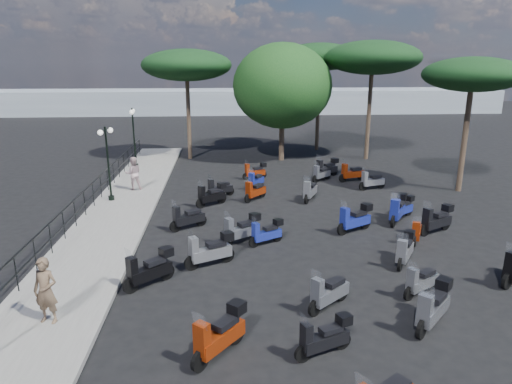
{
  "coord_description": "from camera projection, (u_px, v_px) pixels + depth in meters",
  "views": [
    {
      "loc": [
        -1.79,
        -17.15,
        6.57
      ],
      "look_at": [
        -0.42,
        1.58,
        1.2
      ],
      "focal_mm": 32.0,
      "sensor_mm": 36.0,
      "label": 1
    }
  ],
  "objects": [
    {
      "name": "pine_3",
      "position": [
        473.0,
        75.0,
        22.51
      ],
      "size": [
        4.9,
        4.9,
        6.83
      ],
      "color": "#38281E",
      "rests_on": "ground"
    },
    {
      "name": "railing",
      "position": [
        89.0,
        194.0,
        20.27
      ],
      "size": [
        0.04,
        26.04,
        1.1
      ],
      "color": "black",
      "rests_on": "sidewalk"
    },
    {
      "name": "scooter_18",
      "position": [
        405.0,
        250.0,
        15.28
      ],
      "size": [
        1.06,
        1.46,
        1.32
      ],
      "rotation": [
        0.0,
        0.0,
        2.56
      ],
      "color": "black",
      "rests_on": "ground"
    },
    {
      "name": "sidewalk",
      "position": [
        121.0,
        210.0,
        20.78
      ],
      "size": [
        3.0,
        30.0,
        0.15
      ],
      "primitive_type": "cube",
      "color": "slate",
      "rests_on": "ground"
    },
    {
      "name": "scooter_0",
      "position": [
        220.0,
        335.0,
        10.45
      ],
      "size": [
        1.31,
        1.49,
        1.44
      ],
      "rotation": [
        0.0,
        0.0,
        2.44
      ],
      "color": "black",
      "rests_on": "ground"
    },
    {
      "name": "scooter_16",
      "position": [
        321.0,
        174.0,
        25.96
      ],
      "size": [
        1.24,
        1.08,
        1.24
      ],
      "rotation": [
        0.0,
        0.0,
        2.28
      ],
      "color": "black",
      "rests_on": "ground"
    },
    {
      "name": "scooter_20",
      "position": [
        402.0,
        208.0,
        19.76
      ],
      "size": [
        1.33,
        1.03,
        1.23
      ],
      "rotation": [
        0.0,
        0.0,
        2.2
      ],
      "color": "black",
      "rests_on": "ground"
    },
    {
      "name": "scooter_4",
      "position": [
        219.0,
        189.0,
        22.88
      ],
      "size": [
        1.45,
        0.86,
        1.25
      ],
      "rotation": [
        0.0,
        0.0,
        2.04
      ],
      "color": "black",
      "rests_on": "ground"
    },
    {
      "name": "pine_0",
      "position": [
        320.0,
        57.0,
        33.52
      ],
      "size": [
        5.76,
        5.76,
        7.93
      ],
      "color": "#38281E",
      "rests_on": "ground"
    },
    {
      "name": "scooter_8",
      "position": [
        212.0,
        195.0,
        21.5
      ],
      "size": [
        1.45,
        1.15,
        1.35
      ],
      "rotation": [
        0.0,
        0.0,
        2.21
      ],
      "color": "black",
      "rests_on": "ground"
    },
    {
      "name": "scooter_7",
      "position": [
        242.0,
        230.0,
        17.06
      ],
      "size": [
        1.54,
        1.1,
        1.38
      ],
      "rotation": [
        0.0,
        0.0,
        2.14
      ],
      "color": "black",
      "rests_on": "ground"
    },
    {
      "name": "woman",
      "position": [
        46.0,
        291.0,
        11.48
      ],
      "size": [
        0.72,
        0.56,
        1.75
      ],
      "primitive_type": "imported",
      "rotation": [
        0.0,
        0.0,
        -0.24
      ],
      "color": "brown",
      "rests_on": "sidewalk"
    },
    {
      "name": "pedestrian_far",
      "position": [
        133.0,
        173.0,
        23.58
      ],
      "size": [
        0.97,
        0.84,
        1.73
      ],
      "primitive_type": "imported",
      "rotation": [
        0.0,
        0.0,
        3.38
      ],
      "color": "#C5A6AA",
      "rests_on": "sidewalk"
    },
    {
      "name": "scooter_14",
      "position": [
        355.0,
        219.0,
        18.16
      ],
      "size": [
        1.62,
        1.07,
        1.42
      ],
      "rotation": [
        0.0,
        0.0,
        2.09
      ],
      "color": "black",
      "rests_on": "ground"
    },
    {
      "name": "lamp_post_2",
      "position": [
        134.0,
        134.0,
        28.32
      ],
      "size": [
        0.35,
        1.09,
        3.72
      ],
      "rotation": [
        0.0,
        0.0,
        0.11
      ],
      "color": "black",
      "rests_on": "sidewalk"
    },
    {
      "name": "scooter_6",
      "position": [
        328.0,
        293.0,
        12.5
      ],
      "size": [
        1.37,
        1.16,
        1.34
      ],
      "rotation": [
        0.0,
        0.0,
        2.26
      ],
      "color": "black",
      "rests_on": "ground"
    },
    {
      "name": "pine_2",
      "position": [
        187.0,
        65.0,
        30.43
      ],
      "size": [
        6.05,
        6.05,
        7.42
      ],
      "color": "#38281E",
      "rests_on": "ground"
    },
    {
      "name": "scooter_22",
      "position": [
        352.0,
        173.0,
        25.88
      ],
      "size": [
        1.67,
        0.72,
        1.36
      ],
      "rotation": [
        0.0,
        0.0,
        1.85
      ],
      "color": "black",
      "rests_on": "ground"
    },
    {
      "name": "scooter_25",
      "position": [
        398.0,
        210.0,
        19.24
      ],
      "size": [
        1.19,
        1.63,
        1.48
      ],
      "rotation": [
        0.0,
        0.0,
        2.55
      ],
      "color": "black",
      "rests_on": "ground"
    },
    {
      "name": "scooter_10",
      "position": [
        255.0,
        171.0,
        26.43
      ],
      "size": [
        1.45,
        0.74,
        1.2
      ],
      "rotation": [
        0.0,
        0.0,
        1.93
      ],
      "color": "black",
      "rests_on": "ground"
    },
    {
      "name": "scooter_15",
      "position": [
        256.0,
        181.0,
        24.41
      ],
      "size": [
        0.95,
        1.33,
        1.23
      ],
      "rotation": [
        0.0,
        0.0,
        2.56
      ],
      "color": "black",
      "rests_on": "ground"
    },
    {
      "name": "scooter_13",
      "position": [
        266.0,
        233.0,
        16.93
      ],
      "size": [
        1.36,
        0.89,
        1.19
      ],
      "rotation": [
        0.0,
        0.0,
        2.08
      ],
      "color": "black",
      "rests_on": "ground"
    },
    {
      "name": "scooter_1",
      "position": [
        149.0,
        270.0,
        13.75
      ],
      "size": [
        1.45,
        1.3,
        1.41
      ],
      "rotation": [
        0.0,
        0.0,
        2.28
      ],
      "color": "black",
      "rests_on": "ground"
    },
    {
      "name": "broadleaf_tree",
      "position": [
        282.0,
        86.0,
        30.32
      ],
      "size": [
        6.61,
        6.61,
        7.84
      ],
      "color": "#38281E",
      "rests_on": "ground"
    },
    {
      "name": "scooter_11",
      "position": [
        324.0,
        338.0,
        10.49
      ],
      "size": [
        1.44,
        0.78,
        1.21
      ],
      "rotation": [
        0.0,
        0.0,
        1.96
      ],
      "color": "black",
      "rests_on": "ground"
    },
    {
      "name": "scooter_9",
      "position": [
        255.0,
        191.0,
        22.36
      ],
      "size": [
        1.15,
        1.31,
        1.31
      ],
      "rotation": [
        0.0,
        0.0,
        2.43
      ],
      "color": "black",
      "rests_on": "ground"
    },
    {
      "name": "scooter_17",
      "position": [
        421.0,
        282.0,
        13.23
      ],
      "size": [
        1.35,
        0.92,
        1.22
      ],
      "rotation": [
        0.0,
        0.0,
        2.13
      ],
      "color": "black",
      "rests_on": "ground"
    },
    {
      "name": "ground",
      "position": [
        269.0,
        231.0,
        18.38
      ],
      "size": [
        120.0,
        120.0,
        0.0
      ],
      "primitive_type": "plane",
      "color": "black",
      "rests_on": "ground"
    },
    {
      "name": "scooter_27",
      "position": [
        372.0,
        181.0,
        24.26
      ],
      "size": [
        1.58,
        0.73,
        1.3
      ],
      "rotation": [
        0.0,
        0.0,
        1.89
      ],
      "color": "black",
      "rests_on": "ground"
    },
    {
      "name": "scooter_2",
      "position": [
        210.0,
        251.0,
        15.11
      ],
      "size": [
        1.67,
        0.99,
        1.43
      ],
      "rotation": [
        0.0,
        0.0,
        2.02
      ],
      "color": "black",
      "rests_on": "ground"
    },
    {
      "name": "scooter_3",
      "position": [
        187.0,
        218.0,
        18.48
      ],
      "size": [
        1.46,
        1.02,
        1.33
      ],
      "rotation": [
        0.0,
        0.0,
        2.15
      ],
      "color": "black",
      "rests_on": "ground"
    },
    {
      "name": "scooter_19",
      "position": [
        416.0,
        232.0,
        17.16
      ],
      "size": [
        0.82,
        1.38,
        1.19
      ],
      "rotation": [
        0.0,
        0.0,
        2.67
      ],
      "color": "black",
      "rests_on": "ground"
    },
    {
      "name": "scooter_28",
      "position": [
        327.0,
        168.0,
        26.85
      ],
      "size": [
        1.59,
        1.06,
        1.4
      ],
      "rotation": [
        0.0,
        0.0,
        2.1
      ],
      "color": "black",
      "rests_on": "ground"
    },
    {
      "name": "scooter_21",
      "position": [
        310.0,
        191.0,
        22.28
      ],
      "size": [
        0.93,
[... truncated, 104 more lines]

